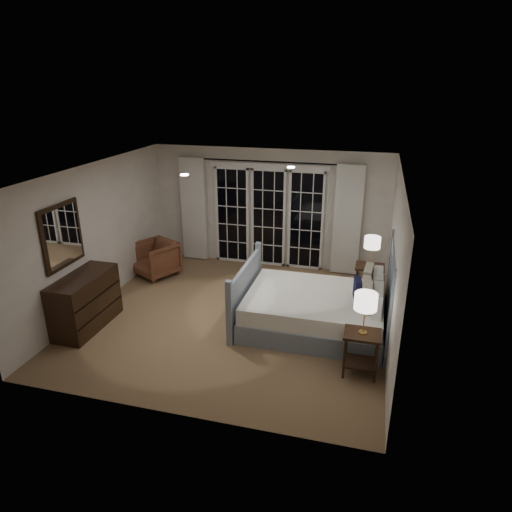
% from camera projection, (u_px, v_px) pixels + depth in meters
% --- Properties ---
extents(floor, '(5.00, 5.00, 0.00)m').
position_uv_depth(floor, '(234.00, 317.00, 7.80)').
color(floor, '#876048').
rests_on(floor, ground).
extents(ceiling, '(5.00, 5.00, 0.00)m').
position_uv_depth(ceiling, '(232.00, 171.00, 6.89)').
color(ceiling, white).
rests_on(ceiling, wall_back).
extents(wall_left, '(0.02, 5.00, 2.50)m').
position_uv_depth(wall_left, '(96.00, 236.00, 7.94)').
color(wall_left, white).
rests_on(wall_left, floor).
extents(wall_right, '(0.02, 5.00, 2.50)m').
position_uv_depth(wall_right, '(394.00, 264.00, 6.75)').
color(wall_right, white).
rests_on(wall_right, floor).
extents(wall_back, '(5.00, 0.02, 2.50)m').
position_uv_depth(wall_back, '(269.00, 209.00, 9.60)').
color(wall_back, white).
rests_on(wall_back, floor).
extents(wall_front, '(5.00, 0.02, 2.50)m').
position_uv_depth(wall_front, '(166.00, 324.00, 5.10)').
color(wall_front, white).
rests_on(wall_front, floor).
extents(french_doors, '(2.50, 0.04, 2.20)m').
position_uv_depth(french_doors, '(268.00, 216.00, 9.62)').
color(french_doors, black).
rests_on(french_doors, wall_back).
extents(curtain_rod, '(3.50, 0.03, 0.03)m').
position_uv_depth(curtain_rod, '(268.00, 162.00, 9.15)').
color(curtain_rod, black).
rests_on(curtain_rod, wall_back).
extents(curtain_left, '(0.55, 0.10, 2.25)m').
position_uv_depth(curtain_left, '(194.00, 209.00, 9.92)').
color(curtain_left, silver).
rests_on(curtain_left, curtain_rod).
extents(curtain_right, '(0.55, 0.10, 2.25)m').
position_uv_depth(curtain_right, '(347.00, 221.00, 9.13)').
color(curtain_right, silver).
rests_on(curtain_right, curtain_rod).
extents(downlight_a, '(0.12, 0.12, 0.01)m').
position_uv_depth(downlight_a, '(291.00, 167.00, 7.25)').
color(downlight_a, white).
rests_on(downlight_a, ceiling).
extents(downlight_b, '(0.12, 0.12, 0.01)m').
position_uv_depth(downlight_b, '(184.00, 175.00, 6.68)').
color(downlight_b, white).
rests_on(downlight_b, ceiling).
extents(bed, '(2.37, 1.71, 1.39)m').
position_uv_depth(bed, '(318.00, 309.00, 7.35)').
color(bed, gray).
rests_on(bed, floor).
extents(nightstand_left, '(0.49, 0.39, 0.64)m').
position_uv_depth(nightstand_left, '(361.00, 347.00, 6.16)').
color(nightstand_left, '#311B10').
rests_on(nightstand_left, floor).
extents(nightstand_right, '(0.51, 0.41, 0.67)m').
position_uv_depth(nightstand_right, '(369.00, 277.00, 8.28)').
color(nightstand_right, '#311B10').
rests_on(nightstand_right, floor).
extents(lamp_left, '(0.30, 0.30, 0.58)m').
position_uv_depth(lamp_left, '(366.00, 302.00, 5.91)').
color(lamp_left, tan).
rests_on(lamp_left, nightstand_left).
extents(lamp_right, '(0.28, 0.28, 0.55)m').
position_uv_depth(lamp_right, '(372.00, 243.00, 8.04)').
color(lamp_right, tan).
rests_on(lamp_right, nightstand_right).
extents(armchair, '(1.05, 1.06, 0.72)m').
position_uv_depth(armchair, '(155.00, 259.00, 9.35)').
color(armchair, brown).
rests_on(armchair, floor).
extents(dresser, '(0.54, 1.27, 0.90)m').
position_uv_depth(dresser, '(85.00, 302.00, 7.35)').
color(dresser, '#311B10').
rests_on(dresser, floor).
extents(mirror, '(0.05, 0.85, 1.00)m').
position_uv_depth(mirror, '(62.00, 236.00, 7.01)').
color(mirror, '#311B10').
rests_on(mirror, wall_left).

